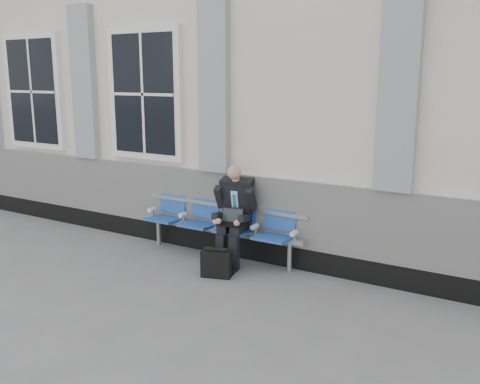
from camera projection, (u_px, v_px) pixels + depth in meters
The scene contains 5 objects.
ground at pixel (62, 262), 7.38m from camera, with size 70.00×70.00×0.00m, color slate.
station_building at pixel (203, 92), 9.82m from camera, with size 14.40×4.40×4.49m.
bench at pixel (220, 219), 7.48m from camera, with size 2.60×0.47×0.91m.
businessman at pixel (235, 211), 7.17m from camera, with size 0.57×0.77×1.37m.
briefcase at pixel (216, 263), 6.80m from camera, with size 0.41×0.27×0.39m.
Camera 1 is at (5.73, -4.72, 2.52)m, focal length 40.00 mm.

